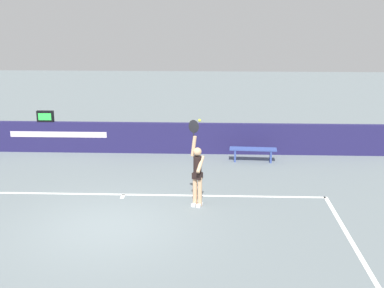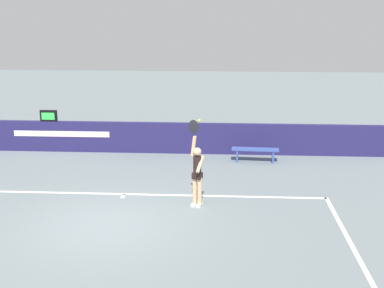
% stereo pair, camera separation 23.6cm
% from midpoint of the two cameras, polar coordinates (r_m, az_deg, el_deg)
% --- Properties ---
extents(ground_plane, '(60.00, 60.00, 0.00)m').
position_cam_midpoint_polar(ground_plane, '(12.51, -8.80, -8.89)').
color(ground_plane, slate).
extents(court_lines, '(11.22, 5.60, 0.00)m').
position_cam_midpoint_polar(court_lines, '(11.94, -9.45, -10.13)').
color(court_lines, white).
rests_on(court_lines, ground).
extents(back_wall, '(17.07, 0.21, 1.09)m').
position_cam_midpoint_polar(back_wall, '(18.20, -4.80, 0.72)').
color(back_wall, '#201C4D').
rests_on(back_wall, ground).
extents(speed_display, '(0.59, 0.14, 0.40)m').
position_cam_midpoint_polar(speed_display, '(18.83, -15.32, 3.05)').
color(speed_display, black).
rests_on(speed_display, back_wall).
extents(tennis_player, '(0.43, 0.43, 2.29)m').
position_cam_midpoint_polar(tennis_player, '(13.17, 1.08, -3.07)').
color(tennis_player, tan).
rests_on(tennis_player, ground).
extents(tennis_ball, '(0.07, 0.07, 0.07)m').
position_cam_midpoint_polar(tennis_ball, '(12.47, 1.35, 2.64)').
color(tennis_ball, '#D0D931').
extents(courtside_bench_near, '(1.58, 0.45, 0.46)m').
position_cam_midpoint_polar(courtside_bench_near, '(17.23, 7.43, -0.85)').
color(courtside_bench_near, '#344995').
rests_on(courtside_bench_near, ground).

